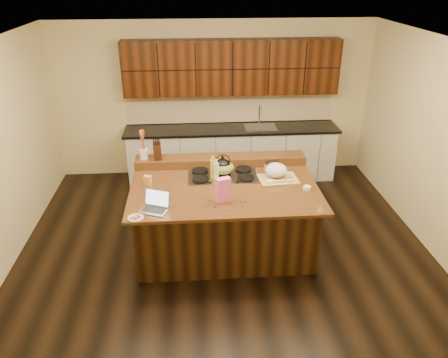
{
  "coord_description": "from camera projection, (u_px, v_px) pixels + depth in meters",
  "views": [
    {
      "loc": [
        -0.38,
        -4.98,
        3.47
      ],
      "look_at": [
        0.0,
        0.05,
        1.0
      ],
      "focal_mm": 35.0,
      "sensor_mm": 36.0,
      "label": 1
    }
  ],
  "objects": [
    {
      "name": "strainer_bowl",
      "position": [
        272.0,
        168.0,
        6.02
      ],
      "size": [
        0.28,
        0.28,
        0.09
      ],
      "primitive_type": "cylinder",
      "rotation": [
        0.0,
        0.0,
        -0.17
      ],
      "color": "#996B3F",
      "rests_on": "island"
    },
    {
      "name": "utensil_crock",
      "position": [
        144.0,
        154.0,
        6.07
      ],
      "size": [
        0.12,
        0.12,
        0.14
      ],
      "primitive_type": "cylinder",
      "rotation": [
        0.0,
        0.0,
        0.01
      ],
      "color": "white",
      "rests_on": "back_ledge"
    },
    {
      "name": "kettle",
      "position": [
        223.0,
        166.0,
        5.81
      ],
      "size": [
        0.27,
        0.27,
        0.2
      ],
      "primitive_type": "ellipsoid",
      "rotation": [
        0.0,
        0.0,
        -0.21
      ],
      "color": "black",
      "rests_on": "cooktop"
    },
    {
      "name": "gumdrop_4",
      "position": [
        216.0,
        206.0,
        5.12
      ],
      "size": [
        0.02,
        0.02,
        0.02
      ],
      "primitive_type": "ellipsoid",
      "color": "red",
      "rests_on": "island"
    },
    {
      "name": "package_box",
      "position": [
        148.0,
        181.0,
        5.6
      ],
      "size": [
        0.11,
        0.09,
        0.13
      ],
      "primitive_type": "cube",
      "rotation": [
        0.0,
        0.0,
        -0.33
      ],
      "color": "gold",
      "rests_on": "island"
    },
    {
      "name": "gumdrop_5",
      "position": [
        206.0,
        206.0,
        5.12
      ],
      "size": [
        0.02,
        0.02,
        0.02
      ],
      "primitive_type": "ellipsoid",
      "color": "#198C26",
      "rests_on": "island"
    },
    {
      "name": "island",
      "position": [
        224.0,
        217.0,
        5.81
      ],
      "size": [
        2.4,
        1.6,
        0.92
      ],
      "color": "black",
      "rests_on": "ground"
    },
    {
      "name": "gumdrop_0",
      "position": [
        246.0,
        201.0,
        5.23
      ],
      "size": [
        0.02,
        0.02,
        0.02
      ],
      "primitive_type": "ellipsoid",
      "color": "red",
      "rests_on": "island"
    },
    {
      "name": "candy_plate",
      "position": [
        136.0,
        218.0,
        4.89
      ],
      "size": [
        0.22,
        0.22,
        0.01
      ],
      "primitive_type": "cylinder",
      "rotation": [
        0.0,
        0.0,
        -0.26
      ],
      "color": "white",
      "rests_on": "island"
    },
    {
      "name": "gumdrop_1",
      "position": [
        226.0,
        209.0,
        5.05
      ],
      "size": [
        0.02,
        0.02,
        0.02
      ],
      "primitive_type": "ellipsoid",
      "color": "#198C26",
      "rests_on": "island"
    },
    {
      "name": "oil_bottle",
      "position": [
        213.0,
        170.0,
        5.74
      ],
      "size": [
        0.07,
        0.07,
        0.27
      ],
      "primitive_type": "cylinder",
      "rotation": [
        0.0,
        0.0,
        -0.07
      ],
      "color": "gold",
      "rests_on": "island"
    },
    {
      "name": "gumdrop_8",
      "position": [
        242.0,
        206.0,
        5.14
      ],
      "size": [
        0.02,
        0.02,
        0.02
      ],
      "primitive_type": "ellipsoid",
      "color": "red",
      "rests_on": "island"
    },
    {
      "name": "back_ledge",
      "position": [
        221.0,
        160.0,
        6.21
      ],
      "size": [
        2.4,
        0.3,
        0.12
      ],
      "primitive_type": "cube",
      "color": "black",
      "rests_on": "island"
    },
    {
      "name": "gumdrop_3",
      "position": [
        242.0,
        202.0,
        5.22
      ],
      "size": [
        0.02,
        0.02,
        0.02
      ],
      "primitive_type": "ellipsoid",
      "color": "#198C26",
      "rests_on": "island"
    },
    {
      "name": "room",
      "position": [
        224.0,
        155.0,
        5.42
      ],
      "size": [
        5.52,
        5.02,
        2.72
      ],
      "color": "black",
      "rests_on": "ground"
    },
    {
      "name": "knife_block",
      "position": [
        157.0,
        151.0,
        6.07
      ],
      "size": [
        0.12,
        0.19,
        0.22
      ],
      "primitive_type": "cube",
      "rotation": [
        0.0,
        0.0,
        0.08
      ],
      "color": "black",
      "rests_on": "back_ledge"
    },
    {
      "name": "wooden_tray",
      "position": [
        277.0,
        172.0,
        5.78
      ],
      "size": [
        0.53,
        0.42,
        0.2
      ],
      "rotation": [
        0.0,
        0.0,
        0.08
      ],
      "color": "tan",
      "rests_on": "island"
    },
    {
      "name": "green_bowl",
      "position": [
        223.0,
        168.0,
        5.82
      ],
      "size": [
        0.35,
        0.35,
        0.17
      ],
      "primitive_type": "ellipsoid",
      "rotation": [
        0.0,
        0.0,
        -0.19
      ],
      "color": "olive",
      "rests_on": "cooktop"
    },
    {
      "name": "gumdrop_9",
      "position": [
        209.0,
        205.0,
        5.15
      ],
      "size": [
        0.02,
        0.02,
        0.02
      ],
      "primitive_type": "ellipsoid",
      "color": "#198C26",
      "rests_on": "island"
    },
    {
      "name": "laptop",
      "position": [
        155.0,
        205.0,
        5.06
      ],
      "size": [
        0.38,
        0.35,
        0.22
      ],
      "rotation": [
        0.0,
        0.0,
        -0.38
      ],
      "color": "#B7B7BC",
      "rests_on": "island"
    },
    {
      "name": "vinegar_bottle",
      "position": [
        216.0,
        172.0,
        5.7
      ],
      "size": [
        0.07,
        0.07,
        0.25
      ],
      "primitive_type": "cylinder",
      "rotation": [
        0.0,
        0.0,
        -0.15
      ],
      "color": "silver",
      "rests_on": "island"
    },
    {
      "name": "gumdrop_2",
      "position": [
        209.0,
        201.0,
        5.24
      ],
      "size": [
        0.02,
        0.02,
        0.02
      ],
      "primitive_type": "ellipsoid",
      "color": "red",
      "rests_on": "island"
    },
    {
      "name": "gumdrop_7",
      "position": [
        213.0,
        207.0,
        5.11
      ],
      "size": [
        0.02,
        0.02,
        0.02
      ],
      "primitive_type": "ellipsoid",
      "color": "#198C26",
      "rests_on": "island"
    },
    {
      "name": "back_counter",
      "position": [
        232.0,
        125.0,
        7.59
      ],
      "size": [
        3.7,
        0.66,
        2.4
      ],
      "color": "silver",
      "rests_on": "ground"
    },
    {
      "name": "kitchen_timer",
      "position": [
        320.0,
        207.0,
        5.04
      ],
      "size": [
        0.09,
        0.09,
        0.07
      ],
      "primitive_type": "cone",
      "rotation": [
        0.0,
        0.0,
        0.21
      ],
      "color": "silver",
      "rests_on": "island"
    },
    {
      "name": "gumdrop_6",
      "position": [
        230.0,
        205.0,
        5.15
      ],
      "size": [
        0.02,
        0.02,
        0.02
      ],
      "primitive_type": "ellipsoid",
      "color": "red",
      "rests_on": "island"
    },
    {
      "name": "ramekin_a",
      "position": [
        307.0,
        188.0,
        5.52
      ],
      "size": [
        0.13,
        0.13,
        0.04
      ],
      "primitive_type": "cylinder",
      "rotation": [
        0.0,
        0.0,
        0.43
      ],
      "color": "white",
      "rests_on": "island"
    },
    {
      "name": "ramekin_c",
      "position": [
        270.0,
        182.0,
        5.66
      ],
      "size": [
        0.13,
        0.13,
        0.04
      ],
      "primitive_type": "cylinder",
      "rotation": [
        0.0,
        0.0,
        -0.39
      ],
      "color": "white",
      "rests_on": "island"
    },
    {
      "name": "ramekin_b",
      "position": [
        286.0,
        174.0,
        5.88
      ],
      "size": [
        0.13,
        0.13,
        0.04
      ],
      "primitive_type": "cylinder",
      "rotation": [
        0.0,
        0.0,
        -0.43
      ],
      "color": "white",
      "rests_on": "island"
    },
    {
      "name": "cooktop",
      "position": [
        223.0,
        175.0,
        5.87
      ],
      "size": [
        0.92,
        0.52,
        0.05
      ],
      "color": "gray",
      "rests_on": "island"
    },
    {
      "name": "pink_bag",
      "position": [
        223.0,
        190.0,
        5.18
      ],
      "size": [
        0.18,
        0.13,
        0.31
      ],
      "primitive_type": "cube",
      "rotation": [
        0.0,
        0.0,
        0.31
      ],
      "color": "pink",
      "rests_on": "island"
    }
  ]
}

